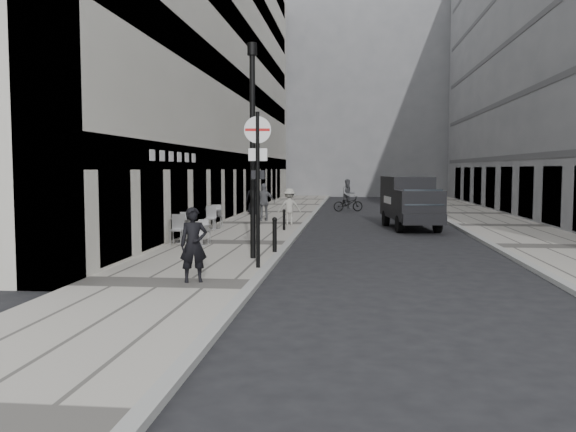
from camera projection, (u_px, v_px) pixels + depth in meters
name	position (u px, v px, depth m)	size (l,w,h in m)	color
ground	(227.00, 319.00, 10.84)	(120.00, 120.00, 0.00)	black
sidewalk	(263.00, 224.00, 28.89)	(4.00, 60.00, 0.12)	gray
far_sidewalk	(501.00, 226.00, 27.75)	(4.00, 60.00, 0.12)	gray
building_left	(210.00, 59.00, 35.06)	(4.00, 45.00, 18.00)	beige
building_right	(572.00, 33.00, 32.91)	(6.00, 45.00, 20.00)	gray
building_far	(346.00, 91.00, 65.37)	(24.00, 16.00, 22.00)	gray
walking_man	(194.00, 245.00, 13.70)	(0.62, 0.40, 1.69)	black
sign_post	(258.00, 169.00, 15.57)	(0.69, 0.13, 4.00)	black
lamppost	(253.00, 140.00, 17.19)	(0.27, 0.27, 6.06)	black
bollard_near	(275.00, 236.00, 18.72)	(0.13, 0.13, 1.00)	black
bollard_far	(284.00, 220.00, 25.40)	(0.11, 0.11, 0.82)	black
panel_van	(410.00, 200.00, 27.12)	(2.45, 5.13, 2.33)	black
cyclist	(348.00, 199.00, 38.29)	(1.99, 1.15, 2.03)	black
pedestrian_a	(264.00, 202.00, 29.95)	(1.08, 0.45, 1.85)	#5D5E63
pedestrian_b	(289.00, 207.00, 27.86)	(1.07, 0.62, 1.66)	#9C9990
pedestrian_c	(254.00, 198.00, 34.34)	(0.91, 0.59, 1.87)	black
cafe_table_near	(182.00, 228.00, 20.98)	(0.80, 1.80, 1.02)	silver
cafe_table_mid	(201.00, 233.00, 20.30)	(0.65, 1.46, 0.83)	silver
cafe_table_far	(214.00, 217.00, 25.78)	(0.78, 1.77, 1.01)	silver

